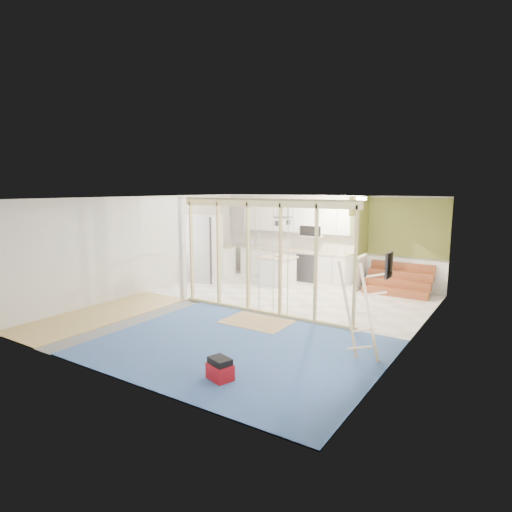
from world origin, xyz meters
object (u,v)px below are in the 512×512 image
Objects in this scene: toolbox at (220,370)px; island at (278,271)px; fridge at (205,248)px; ladder at (361,312)px.

island is at bearing 130.27° from toolbox.
toolbox is (4.58, -5.21, -0.84)m from fridge.
toolbox is 2.44m from ladder.
toolbox is at bearing -146.00° from ladder.
ladder is (1.48, 1.82, 0.67)m from toolbox.
fridge reaches higher than toolbox.
fridge is at bearing 133.98° from ladder.
toolbox is at bearing -56.56° from island.
fridge is 6.98m from toolbox.
fridge is 2.34m from island.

